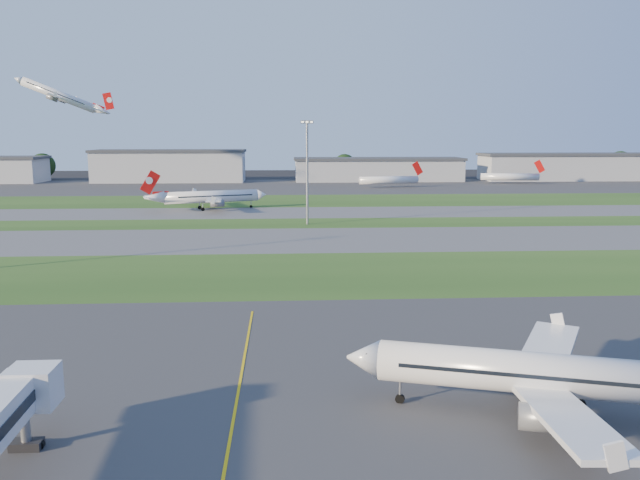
{
  "coord_description": "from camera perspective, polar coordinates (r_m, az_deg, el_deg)",
  "views": [
    {
      "loc": [
        9.19,
        -47.39,
        22.44
      ],
      "look_at": [
        14.44,
        43.26,
        7.0
      ],
      "focal_mm": 35.0,
      "sensor_mm": 36.0,
      "label": 1
    }
  ],
  "objects": [
    {
      "name": "apron_far",
      "position": [
        273.47,
        -5.25,
        4.9
      ],
      "size": [
        400.0,
        80.0,
        0.01
      ],
      "primitive_type": "cube",
      "color": "#333335",
      "rests_on": "ground"
    },
    {
      "name": "airliner_parked",
      "position": [
        53.57,
        20.26,
        -11.56
      ],
      "size": [
        31.88,
        26.85,
        10.25
      ],
      "rotation": [
        0.0,
        0.0,
        -0.3
      ],
      "color": "white",
      "rests_on": "ground"
    },
    {
      "name": "tree_east",
      "position": [
        332.12,
        15.37,
        6.5
      ],
      "size": [
        10.45,
        10.45,
        11.4
      ],
      "color": "black",
      "rests_on": "ground"
    },
    {
      "name": "hangar_far_east",
      "position": [
        336.08,
        22.54,
        6.22
      ],
      "size": [
        96.9,
        23.0,
        13.2
      ],
      "color": "#919498",
      "rests_on": "ground"
    },
    {
      "name": "airliner_departing",
      "position": [
        275.06,
        -22.68,
        12.09
      ],
      "size": [
        36.08,
        30.54,
        11.25
      ],
      "rotation": [
        0.0,
        0.0,
        0.06
      ],
      "color": "white"
    },
    {
      "name": "airliner_taxiing",
      "position": [
        190.47,
        -9.98,
        3.89
      ],
      "size": [
        33.66,
        28.4,
        10.88
      ],
      "rotation": [
        0.0,
        0.0,
        3.46
      ],
      "color": "white",
      "rests_on": "ground"
    },
    {
      "name": "grass_strip_b",
      "position": [
        159.25,
        -6.59,
        1.49
      ],
      "size": [
        300.0,
        18.0,
        0.01
      ],
      "primitive_type": "cube",
      "color": "#214416",
      "rests_on": "ground"
    },
    {
      "name": "tree_far_east",
      "position": [
        364.02,
        25.74,
        6.34
      ],
      "size": [
        12.65,
        12.65,
        13.8
      ],
      "color": "black",
      "rests_on": "ground"
    },
    {
      "name": "tree_mid_west",
      "position": [
        315.19,
        -8.68,
        6.52
      ],
      "size": [
        9.9,
        9.9,
        10.8
      ],
      "color": "black",
      "rests_on": "ground"
    },
    {
      "name": "ground",
      "position": [
        53.24,
        -13.43,
        -15.56
      ],
      "size": [
        700.0,
        700.0,
        0.0
      ],
      "primitive_type": "plane",
      "color": "black",
      "rests_on": "ground"
    },
    {
      "name": "mini_jet_far",
      "position": [
        299.24,
        17.0,
        5.56
      ],
      "size": [
        28.54,
        6.96,
        9.48
      ],
      "rotation": [
        0.0,
        0.0,
        -0.15
      ],
      "color": "white",
      "rests_on": "ground"
    },
    {
      "name": "tree_west",
      "position": [
        339.38,
        -24.02,
        6.24
      ],
      "size": [
        12.1,
        12.1,
        13.2
      ],
      "color": "black",
      "rests_on": "ground"
    },
    {
      "name": "light_mast_centre",
      "position": [
        155.69,
        -1.18,
        6.84
      ],
      "size": [
        3.2,
        0.7,
        25.8
      ],
      "color": "gray",
      "rests_on": "ground"
    },
    {
      "name": "tree_mid_east",
      "position": [
        318.27,
        2.26,
        6.83
      ],
      "size": [
        11.55,
        11.55,
        12.6
      ],
      "color": "black",
      "rests_on": "ground"
    },
    {
      "name": "hangar_west",
      "position": [
        307.57,
        -13.55,
        6.62
      ],
      "size": [
        71.4,
        23.0,
        15.2
      ],
      "color": "#919498",
      "rests_on": "ground"
    },
    {
      "name": "mini_jet_near",
      "position": [
        267.67,
        6.35,
        5.49
      ],
      "size": [
        28.4,
        8.09,
        9.48
      ],
      "rotation": [
        0.0,
        0.0,
        0.19
      ],
      "color": "white",
      "rests_on": "ground"
    },
    {
      "name": "taxiway_a",
      "position": [
        134.59,
        -7.18,
        -0.02
      ],
      "size": [
        300.0,
        32.0,
        0.01
      ],
      "primitive_type": "cube",
      "color": "#515154",
      "rests_on": "ground"
    },
    {
      "name": "apron_near",
      "position": [
        53.23,
        -13.43,
        -15.55
      ],
      "size": [
        300.0,
        70.0,
        0.01
      ],
      "primitive_type": "cube",
      "color": "#333335",
      "rests_on": "ground"
    },
    {
      "name": "grass_strip_a",
      "position": [
        102.31,
        -8.4,
        -3.12
      ],
      "size": [
        300.0,
        34.0,
        0.01
      ],
      "primitive_type": "cube",
      "color": "#214416",
      "rests_on": "ground"
    },
    {
      "name": "taxiway_b",
      "position": [
        181.02,
        -6.2,
        2.47
      ],
      "size": [
        300.0,
        26.0,
        0.01
      ],
      "primitive_type": "cube",
      "color": "#515154",
      "rests_on": "ground"
    },
    {
      "name": "yellow_line",
      "position": [
        52.6,
        -7.86,
        -15.7
      ],
      "size": [
        0.25,
        60.0,
        0.02
      ],
      "primitive_type": "cube",
      "color": "gold",
      "rests_on": "ground"
    },
    {
      "name": "hangar_east",
      "position": [
        306.3,
        5.33,
        6.46
      ],
      "size": [
        81.6,
        23.0,
        11.2
      ],
      "color": "#919498",
      "rests_on": "ground"
    },
    {
      "name": "grass_strip_c",
      "position": [
        213.77,
        -5.77,
        3.58
      ],
      "size": [
        300.0,
        40.0,
        0.01
      ],
      "primitive_type": "cube",
      "color": "#214416",
      "rests_on": "ground"
    }
  ]
}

